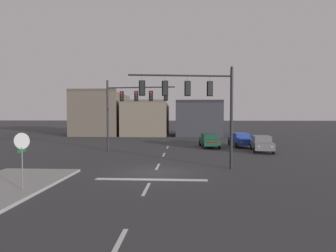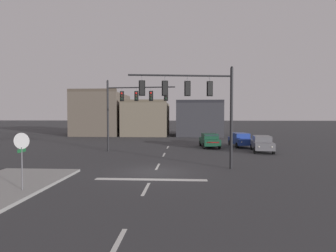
# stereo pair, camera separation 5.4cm
# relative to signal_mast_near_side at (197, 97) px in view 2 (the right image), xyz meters

# --- Properties ---
(ground_plane) EXTENTS (400.00, 400.00, 0.00)m
(ground_plane) POSITION_rel_signal_mast_near_side_xyz_m (-2.71, -1.17, -4.87)
(ground_plane) COLOR #353538
(sidewalk_near_corner) EXTENTS (5.00, 8.00, 0.15)m
(sidewalk_near_corner) POSITION_rel_signal_mast_near_side_xyz_m (-10.11, -5.17, -4.79)
(sidewalk_near_corner) COLOR gray
(sidewalk_near_corner) RESTS_ON ground
(stop_bar_paint) EXTENTS (6.40, 0.50, 0.01)m
(stop_bar_paint) POSITION_rel_signal_mast_near_side_xyz_m (-2.71, -3.17, -4.86)
(stop_bar_paint) COLOR silver
(stop_bar_paint) RESTS_ON ground
(lane_centreline) EXTENTS (0.16, 26.40, 0.01)m
(lane_centreline) POSITION_rel_signal_mast_near_side_xyz_m (-2.71, 0.83, -4.86)
(lane_centreline) COLOR silver
(lane_centreline) RESTS_ON ground
(signal_mast_near_side) EXTENTS (7.01, 1.15, 6.98)m
(signal_mast_near_side) POSITION_rel_signal_mast_near_side_xyz_m (0.00, 0.00, 0.00)
(signal_mast_near_side) COLOR black
(signal_mast_near_side) RESTS_ON ground
(signal_mast_far_side) EXTENTS (7.02, 0.81, 7.30)m
(signal_mast_far_side) POSITION_rel_signal_mast_near_side_xyz_m (-6.31, 8.90, 0.15)
(signal_mast_far_side) COLOR black
(signal_mast_far_side) RESTS_ON ground
(stop_sign) EXTENTS (0.76, 0.64, 2.83)m
(stop_sign) POSITION_rel_signal_mast_near_side_xyz_m (-8.42, -6.19, -2.72)
(stop_sign) COLOR #56565B
(stop_sign) RESTS_ON ground
(car_lot_nearside) EXTENTS (2.38, 4.62, 1.61)m
(car_lot_nearside) POSITION_rel_signal_mast_near_side_xyz_m (7.01, 9.45, -4.01)
(car_lot_nearside) COLOR slate
(car_lot_nearside) RESTS_ON ground
(car_lot_middle) EXTENTS (2.18, 4.56, 1.61)m
(car_lot_middle) POSITION_rel_signal_mast_near_side_xyz_m (2.08, 13.00, -4.01)
(car_lot_middle) COLOR #143D28
(car_lot_middle) RESTS_ON ground
(car_lot_farside) EXTENTS (2.30, 4.60, 1.61)m
(car_lot_farside) POSITION_rel_signal_mast_near_side_xyz_m (5.79, 14.01, -4.01)
(car_lot_farside) COLOR navy
(car_lot_farside) RESTS_ON ground
(building_row) EXTENTS (26.94, 12.23, 8.33)m
(building_row) POSITION_rel_signal_mast_near_side_xyz_m (-9.29, 33.12, -1.45)
(building_row) COLOR brown
(building_row) RESTS_ON ground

